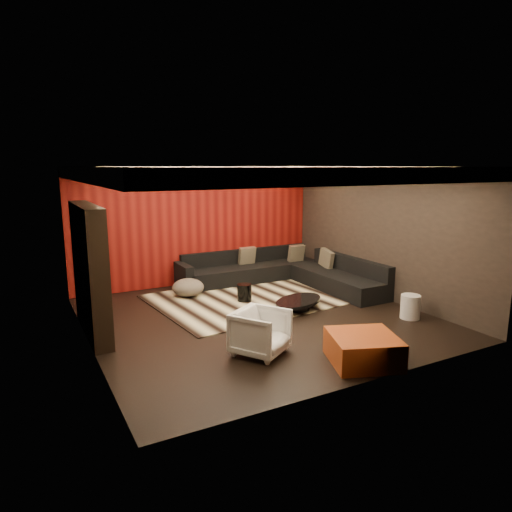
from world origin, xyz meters
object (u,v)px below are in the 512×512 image
white_side_table (410,307)px  drum_stool (244,292)px  coffee_table (298,304)px  armchair (261,332)px  sectional_sofa (283,274)px  orange_ottoman (363,349)px

white_side_table → drum_stool: bearing=132.8°
coffee_table → armchair: size_ratio=1.59×
white_side_table → sectional_sofa: size_ratio=0.12×
armchair → sectional_sofa: 4.21m
orange_ottoman → sectional_sofa: 4.57m
armchair → white_side_table: bearing=-30.4°
orange_ottoman → armchair: size_ratio=1.23×
orange_ottoman → sectional_sofa: bearing=72.9°
drum_stool → orange_ottoman: (0.15, -3.52, 0.01)m
armchair → sectional_sofa: sectional_sofa is taller
coffee_table → drum_stool: size_ratio=3.37×
coffee_table → sectional_sofa: bearing=66.6°
drum_stool → armchair: 2.74m
drum_stool → orange_ottoman: 3.52m
orange_ottoman → armchair: armchair is taller
orange_ottoman → sectional_sofa: (1.34, 4.36, 0.06)m
white_side_table → armchair: 3.27m
coffee_table → drum_stool: (-0.67, 1.04, 0.08)m
coffee_table → armchair: armchair is taller
orange_ottoman → armchair: bearing=139.9°
drum_stool → white_side_table: white_side_table is taller
white_side_table → orange_ottoman: bearing=-152.6°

